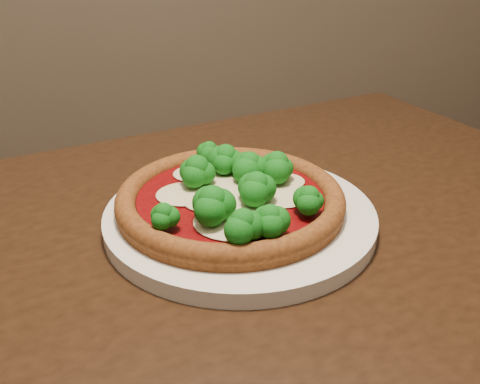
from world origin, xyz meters
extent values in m
cube|color=black|center=(-0.03, 0.14, 0.73)|extent=(1.23, 0.98, 0.04)
cylinder|color=black|center=(0.37, 0.57, 0.35)|extent=(0.06, 0.06, 0.71)
cylinder|color=silver|center=(0.00, 0.20, 0.76)|extent=(0.30, 0.30, 0.02)
cylinder|color=brown|center=(-0.01, 0.21, 0.77)|extent=(0.25, 0.25, 0.01)
torus|color=brown|center=(-0.01, 0.21, 0.78)|extent=(0.26, 0.26, 0.02)
cylinder|color=#6C0507|center=(-0.01, 0.21, 0.78)|extent=(0.21, 0.21, 0.00)
ellipsoid|color=beige|center=(-0.01, 0.27, 0.78)|extent=(0.07, 0.07, 0.01)
ellipsoid|color=beige|center=(0.05, 0.19, 0.78)|extent=(0.06, 0.06, 0.01)
ellipsoid|color=beige|center=(-0.03, 0.28, 0.78)|extent=(0.05, 0.05, 0.00)
ellipsoid|color=beige|center=(-0.05, 0.23, 0.78)|extent=(0.07, 0.06, 0.01)
ellipsoid|color=beige|center=(-0.01, 0.21, 0.78)|extent=(0.12, 0.10, 0.01)
ellipsoid|color=beige|center=(0.03, 0.24, 0.78)|extent=(0.07, 0.06, 0.01)
ellipsoid|color=beige|center=(0.06, 0.23, 0.78)|extent=(0.05, 0.05, 0.00)
ellipsoid|color=beige|center=(-0.01, 0.15, 0.78)|extent=(0.09, 0.08, 0.01)
ellipsoid|color=#15861C|center=(-0.04, 0.24, 0.81)|extent=(0.05, 0.05, 0.04)
ellipsoid|color=#15861C|center=(0.01, 0.12, 0.80)|extent=(0.04, 0.04, 0.03)
ellipsoid|color=#15861C|center=(0.06, 0.15, 0.80)|extent=(0.04, 0.04, 0.03)
ellipsoid|color=#15861C|center=(-0.04, 0.15, 0.81)|extent=(0.05, 0.05, 0.04)
ellipsoid|color=#15861C|center=(0.02, 0.18, 0.81)|extent=(0.05, 0.05, 0.04)
ellipsoid|color=#15861C|center=(0.05, 0.23, 0.81)|extent=(0.05, 0.05, 0.04)
ellipsoid|color=#15861C|center=(-0.09, 0.15, 0.80)|extent=(0.03, 0.03, 0.03)
ellipsoid|color=#15861C|center=(-0.01, 0.30, 0.80)|extent=(0.03, 0.03, 0.03)
ellipsoid|color=#15861C|center=(0.00, 0.26, 0.81)|extent=(0.05, 0.05, 0.04)
ellipsoid|color=#15861C|center=(0.02, 0.24, 0.81)|extent=(0.05, 0.05, 0.04)
ellipsoid|color=#15861C|center=(-0.02, 0.11, 0.81)|extent=(0.04, 0.04, 0.04)
camera|label=1|loc=(-0.13, -0.30, 1.06)|focal=40.00mm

